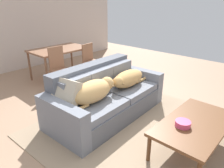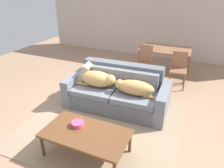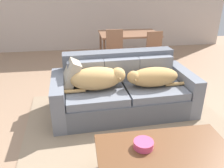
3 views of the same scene
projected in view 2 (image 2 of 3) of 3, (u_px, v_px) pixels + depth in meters
ground_plane at (103, 111)px, 4.36m from camera, size 10.00×10.00×0.00m
back_partition at (154, 17)px, 7.05m from camera, size 8.00×0.12×2.70m
area_rug at (104, 122)px, 4.01m from camera, size 2.95×2.85×0.01m
couch at (118, 92)px, 4.44m from camera, size 2.16×1.07×0.87m
dog_on_left_cushion at (98, 79)px, 4.33m from camera, size 0.91×0.40×0.33m
dog_on_right_cushion at (134, 87)px, 4.03m from camera, size 0.91×0.36×0.29m
throw_pillow_by_left_arm at (86, 72)px, 4.60m from camera, size 0.36×0.46×0.44m
coffee_table at (86, 134)px, 3.11m from camera, size 1.29×0.71×0.42m
bowl_on_coffee_table at (78, 124)px, 3.22m from camera, size 0.19×0.19×0.07m
dining_table at (165, 51)px, 5.82m from camera, size 1.37×0.88×0.76m
dining_chair_near_left at (144, 62)px, 5.56m from camera, size 0.41×0.41×0.95m
dining_chair_near_right at (179, 68)px, 5.21m from camera, size 0.45×0.45×0.89m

